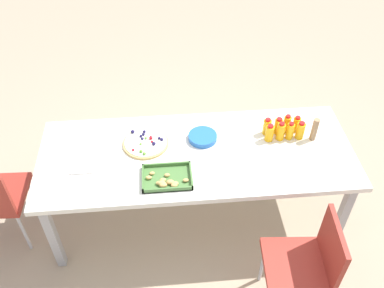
{
  "coord_description": "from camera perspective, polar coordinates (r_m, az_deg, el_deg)",
  "views": [
    {
      "loc": [
        0.22,
        2.12,
        2.82
      ],
      "look_at": [
        0.03,
        -0.07,
        0.74
      ],
      "focal_mm": 39.47,
      "sensor_mm": 36.0,
      "label": 1
    }
  ],
  "objects": [
    {
      "name": "ground_plane",
      "position": [
        3.54,
        0.54,
        -9.55
      ],
      "size": [
        12.0,
        12.0,
        0.0
      ],
      "primitive_type": "plane",
      "color": "tan"
    },
    {
      "name": "party_table",
      "position": [
        3.03,
        0.62,
        -1.99
      ],
      "size": [
        2.23,
        0.87,
        0.72
      ],
      "color": "silver",
      "rests_on": "ground_plane"
    },
    {
      "name": "chair_far_left",
      "position": [
        2.8,
        15.43,
        -15.03
      ],
      "size": [
        0.43,
        0.43,
        0.83
      ],
      "rotation": [
        0.0,
        0.0,
        -1.64
      ],
      "color": "maroon",
      "rests_on": "ground_plane"
    },
    {
      "name": "juice_bottle_0",
      "position": [
        3.22,
        13.93,
        2.61
      ],
      "size": [
        0.06,
        0.06,
        0.13
      ],
      "color": "#F8AD14",
      "rests_on": "party_table"
    },
    {
      "name": "juice_bottle_1",
      "position": [
        3.19,
        12.69,
        2.66
      ],
      "size": [
        0.05,
        0.05,
        0.15
      ],
      "color": "#F9AD14",
      "rests_on": "party_table"
    },
    {
      "name": "juice_bottle_2",
      "position": [
        3.17,
        11.57,
        2.4
      ],
      "size": [
        0.06,
        0.06,
        0.13
      ],
      "color": "#F9AE14",
      "rests_on": "party_table"
    },
    {
      "name": "juice_bottle_3",
      "position": [
        3.15,
        10.1,
        2.32
      ],
      "size": [
        0.06,
        0.06,
        0.14
      ],
      "color": "#FAAB14",
      "rests_on": "party_table"
    },
    {
      "name": "juice_bottle_4",
      "position": [
        3.16,
        14.43,
        1.77
      ],
      "size": [
        0.06,
        0.06,
        0.14
      ],
      "color": "#F9AC14",
      "rests_on": "party_table"
    },
    {
      "name": "juice_bottle_5",
      "position": [
        3.14,
        13.12,
        1.72
      ],
      "size": [
        0.05,
        0.05,
        0.15
      ],
      "color": "#FAAF14",
      "rests_on": "party_table"
    },
    {
      "name": "juice_bottle_6",
      "position": [
        3.11,
        11.89,
        1.68
      ],
      "size": [
        0.06,
        0.06,
        0.15
      ],
      "color": "#FAAD14",
      "rests_on": "party_table"
    },
    {
      "name": "juice_bottle_7",
      "position": [
        3.09,
        10.42,
        1.46
      ],
      "size": [
        0.06,
        0.06,
        0.14
      ],
      "color": "#FAAB14",
      "rests_on": "party_table"
    },
    {
      "name": "fruit_pizza",
      "position": [
        3.06,
        -6.27,
        0.18
      ],
      "size": [
        0.33,
        0.33,
        0.05
      ],
      "color": "tan",
      "rests_on": "party_table"
    },
    {
      "name": "snack_tray",
      "position": [
        2.8,
        -3.44,
        -4.74
      ],
      "size": [
        0.33,
        0.23,
        0.04
      ],
      "color": "#477238",
      "rests_on": "party_table"
    },
    {
      "name": "plate_stack",
      "position": [
        3.08,
        1.45,
        0.93
      ],
      "size": [
        0.21,
        0.21,
        0.04
      ],
      "color": "blue",
      "rests_on": "party_table"
    },
    {
      "name": "napkin_stack",
      "position": [
        2.99,
        -14.62,
        -2.88
      ],
      "size": [
        0.15,
        0.15,
        0.01
      ],
      "primitive_type": "cube",
      "color": "white",
      "rests_on": "party_table"
    },
    {
      "name": "cardboard_tube",
      "position": [
        3.16,
        16.22,
        1.89
      ],
      "size": [
        0.04,
        0.04,
        0.18
      ],
      "primitive_type": "cylinder",
      "color": "#9E7A56",
      "rests_on": "party_table"
    }
  ]
}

